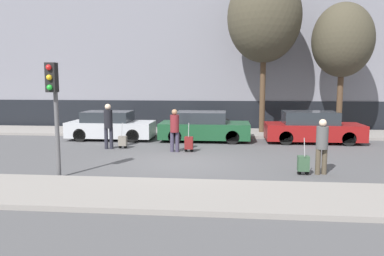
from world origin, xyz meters
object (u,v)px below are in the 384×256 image
trolley_center (189,143)px  trolley_right (303,164)px  parked_car_0 (111,126)px  traffic_light (54,96)px  pedestrian_left (108,123)px  trolley_left (123,141)px  pedestrian_right (322,143)px  pedestrian_center (175,128)px  parked_car_2 (312,128)px  bare_tree_down_street (264,17)px  parked_car_1 (204,127)px  parked_bicycle (214,124)px  bare_tree_near_crossing (343,41)px

trolley_center → trolley_right: 4.90m
parked_car_0 → traffic_light: size_ratio=1.22×
pedestrian_left → traffic_light: size_ratio=0.56×
trolley_left → trolley_center: size_ratio=0.92×
pedestrian_right → traffic_light: traffic_light is taller
trolley_left → pedestrian_right: bearing=-27.0°
pedestrian_center → pedestrian_right: pedestrian_center is taller
parked_car_2 → trolley_right: size_ratio=3.81×
parked_car_2 → bare_tree_down_street: size_ratio=0.52×
parked_car_1 → pedestrian_right: bearing=-56.8°
parked_car_1 → trolley_right: 6.86m
pedestrian_left → pedestrian_right: size_ratio=1.11×
traffic_light → pedestrian_left: bearing=90.0°
traffic_light → parked_bicycle: bearing=66.8°
parked_car_0 → parked_car_2: bearing=0.1°
traffic_light → bare_tree_down_street: (6.51, 9.50, 3.55)m
parked_car_0 → pedestrian_left: size_ratio=2.16×
parked_car_1 → parked_car_2: bearing=-0.4°
parked_car_2 → pedestrian_center: 6.42m
parked_car_2 → pedestrian_center: size_ratio=2.53×
pedestrian_left → traffic_light: traffic_light is taller
trolley_left → pedestrian_center: pedestrian_center is taller
bare_tree_down_street → traffic_light: bearing=-124.4°
pedestrian_right → bare_tree_near_crossing: size_ratio=0.26×
pedestrian_left → bare_tree_near_crossing: size_ratio=0.29×
parked_car_0 → pedestrian_center: (3.43, -2.76, 0.31)m
parked_car_2 → bare_tree_near_crossing: 4.88m
parked_car_1 → pedestrian_center: 2.98m
pedestrian_left → trolley_right: 7.88m
trolley_center → trolley_left: bearing=170.0°
pedestrian_center → traffic_light: bearing=56.4°
pedestrian_center → bare_tree_near_crossing: 9.74m
parked_car_0 → trolley_center: size_ratio=3.47×
parked_car_1 → traffic_light: bearing=-117.5°
parked_car_1 → trolley_left: size_ratio=3.89×
trolley_center → trolley_right: (3.70, -3.21, -0.02)m
pedestrian_right → bare_tree_down_street: bearing=83.3°
trolley_left → parked_bicycle: 5.87m
parked_bicycle → bare_tree_near_crossing: 7.49m
pedestrian_center → bare_tree_down_street: size_ratio=0.21×
trolley_center → trolley_right: size_ratio=1.03×
trolley_right → pedestrian_right: bearing=13.7°
parked_car_1 → bare_tree_near_crossing: bare_tree_near_crossing is taller
trolley_left → trolley_right: trolley_right is taller
parked_bicycle → bare_tree_near_crossing: bearing=-2.4°
traffic_light → parked_bicycle: size_ratio=1.82×
bare_tree_near_crossing → bare_tree_down_street: 3.94m
parked_car_1 → parked_car_2: (4.84, -0.04, 0.02)m
parked_car_0 → trolley_center: 4.85m
pedestrian_center → parked_car_2: bearing=-155.3°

